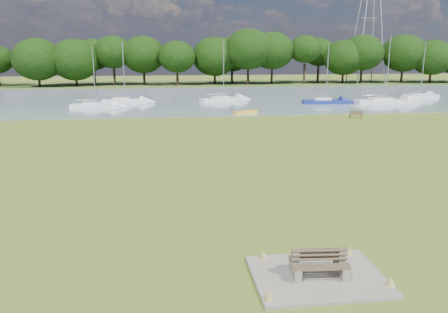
{
  "coord_description": "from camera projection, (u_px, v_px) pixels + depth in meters",
  "views": [
    {
      "loc": [
        -4.66,
        -26.28,
        7.11
      ],
      "look_at": [
        -1.49,
        -2.0,
        1.21
      ],
      "focal_mm": 35.0,
      "sensor_mm": 36.0,
      "label": 1
    }
  ],
  "objects": [
    {
      "name": "sailboat_3",
      "position": [
        325.0,
        100.0,
        60.54
      ],
      "size": [
        6.45,
        2.17,
        7.98
      ],
      "rotation": [
        0.0,
        0.0,
        -0.06
      ],
      "color": "navy",
      "rests_on": "river"
    },
    {
      "name": "river",
      "position": [
        197.0,
        98.0,
        68.08
      ],
      "size": [
        220.0,
        40.0,
        0.1
      ],
      "primitive_type": "cube",
      "color": "gray",
      "rests_on": "ground"
    },
    {
      "name": "far_bank",
      "position": [
        188.0,
        84.0,
        97.0
      ],
      "size": [
        220.0,
        20.0,
        0.4
      ],
      "primitive_type": "cube",
      "color": "#4C6626",
      "rests_on": "ground"
    },
    {
      "name": "concrete_pad",
      "position": [
        318.0,
        276.0,
        14.08
      ],
      "size": [
        4.2,
        3.2,
        0.1
      ],
      "primitive_type": "cube",
      "color": "gray",
      "rests_on": "ground"
    },
    {
      "name": "sailboat_4",
      "position": [
        420.0,
        96.0,
        66.82
      ],
      "size": [
        7.18,
        4.58,
        8.46
      ],
      "rotation": [
        0.0,
        0.0,
        0.41
      ],
      "color": "white",
      "rests_on": "river"
    },
    {
      "name": "riverbank_bench",
      "position": [
        356.0,
        114.0,
        47.63
      ],
      "size": [
        1.45,
        0.74,
        0.86
      ],
      "rotation": [
        0.0,
        0.0,
        -0.25
      ],
      "color": "brown",
      "rests_on": "ground"
    },
    {
      "name": "bench_pair",
      "position": [
        318.0,
        264.0,
        13.98
      ],
      "size": [
        1.88,
        1.2,
        0.97
      ],
      "rotation": [
        0.0,
        0.0,
        -0.08
      ],
      "color": "gray",
      "rests_on": "concrete_pad"
    },
    {
      "name": "ground",
      "position": [
        243.0,
        167.0,
        27.59
      ],
      "size": [
        220.0,
        220.0,
        0.0
      ],
      "primitive_type": "plane",
      "color": "olive"
    },
    {
      "name": "kayak",
      "position": [
        246.0,
        112.0,
        51.24
      ],
      "size": [
        3.1,
        1.93,
        0.31
      ],
      "primitive_type": "cube",
      "rotation": [
        0.0,
        0.0,
        0.43
      ],
      "color": "yellow",
      "rests_on": "river"
    },
    {
      "name": "sailboat_2",
      "position": [
        125.0,
        100.0,
        60.87
      ],
      "size": [
        6.37,
        1.81,
        8.42
      ],
      "rotation": [
        0.0,
        0.0,
        -0.0
      ],
      "color": "white",
      "rests_on": "river"
    },
    {
      "name": "tree_line",
      "position": [
        177.0,
        54.0,
        91.3
      ],
      "size": [
        138.18,
        9.23,
        11.17
      ],
      "color": "black",
      "rests_on": "far_bank"
    },
    {
      "name": "sailboat_1",
      "position": [
        385.0,
        100.0,
        60.5
      ],
      "size": [
        8.41,
        2.41,
        9.33
      ],
      "rotation": [
        0.0,
        0.0,
        -0.01
      ],
      "color": "white",
      "rests_on": "river"
    },
    {
      "name": "sailboat_6",
      "position": [
        223.0,
        98.0,
        63.38
      ],
      "size": [
        7.14,
        3.98,
        8.61
      ],
      "rotation": [
        0.0,
        0.0,
        0.32
      ],
      "color": "white",
      "rests_on": "river"
    },
    {
      "name": "sailboat_0",
      "position": [
        95.0,
        105.0,
        56.2
      ],
      "size": [
        6.68,
        2.97,
        7.69
      ],
      "rotation": [
        0.0,
        0.0,
        -0.19
      ],
      "color": "white",
      "rests_on": "river"
    }
  ]
}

